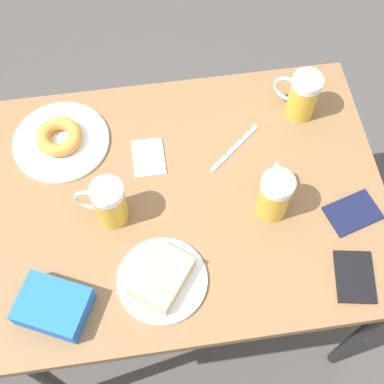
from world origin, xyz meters
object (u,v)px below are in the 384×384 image
plate_with_donut (60,139)px  napkin_folded (149,157)px  beer_mug_right (108,203)px  passport_near_edge (355,277)px  beer_mug_left (275,194)px  passport_far_edge (353,213)px  beer_mug_center (302,95)px  plate_with_cake (162,278)px  blue_pouch (53,306)px  fork (235,148)px

plate_with_donut → napkin_folded: bearing=-109.8°
plate_with_donut → beer_mug_right: size_ratio=1.86×
passport_near_edge → beer_mug_left: bearing=36.6°
napkin_folded → passport_far_edge: size_ratio=0.76×
beer_mug_center → passport_near_edge: bearing=-177.8°
beer_mug_right → passport_near_edge: 0.60m
plate_with_cake → plate_with_donut: (0.42, 0.22, -0.00)m
beer_mug_center → passport_near_edge: 0.49m
napkin_folded → blue_pouch: bearing=146.0°
plate_with_cake → passport_far_edge: size_ratio=1.45×
beer_mug_center → plate_with_donut: bearing=90.9°
fork → napkin_folded: bearing=89.4°
plate_with_donut → passport_far_edge: plate_with_donut is taller
beer_mug_center → passport_near_edge: size_ratio=0.98×
beer_mug_right → blue_pouch: size_ratio=0.73×
beer_mug_left → beer_mug_center: bearing=-25.9°
beer_mug_right → passport_far_edge: 0.60m
fork → passport_far_edge: bearing=-132.2°
plate_with_cake → plate_with_donut: 0.47m
beer_mug_right → blue_pouch: (-0.22, 0.14, -0.04)m
napkin_folded → beer_mug_right: bearing=144.9°
plate_with_cake → passport_far_edge: 0.50m
beer_mug_left → passport_near_edge: size_ratio=0.98×
beer_mug_right → passport_far_edge: bearing=-97.8°
napkin_folded → beer_mug_center: bearing=-77.8°
beer_mug_right → passport_near_edge: (-0.24, -0.55, -0.07)m
blue_pouch → fork: bearing=-52.4°
beer_mug_right → beer_mug_center: bearing=-65.2°
plate_with_cake → blue_pouch: 0.25m
beer_mug_left → fork: 0.20m
plate_with_donut → passport_near_edge: bearing=-125.5°
beer_mug_center → beer_mug_right: bearing=114.8°
passport_near_edge → passport_far_edge: same height
beer_mug_left → passport_near_edge: beer_mug_left is taller
beer_mug_left → fork: beer_mug_left is taller
beer_mug_right → plate_with_donut: bearing=26.8°
plate_with_donut → passport_near_edge: size_ratio=1.82×
beer_mug_center → napkin_folded: size_ratio=1.23×
beer_mug_right → fork: bearing=-65.9°
plate_with_cake → napkin_folded: bearing=-0.7°
plate_with_cake → passport_near_edge: plate_with_cake is taller
napkin_folded → plate_with_donut: bearing=70.2°
passport_far_edge → blue_pouch: 0.74m
beer_mug_left → napkin_folded: (0.19, 0.29, -0.07)m
plate_with_cake → passport_far_edge: bearing=-77.8°
plate_with_donut → beer_mug_left: 0.58m
plate_with_cake → blue_pouch: blue_pouch is taller
plate_with_cake → beer_mug_right: size_ratio=1.54×
beer_mug_left → passport_near_edge: 0.27m
plate_with_donut → beer_mug_center: beer_mug_center is taller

